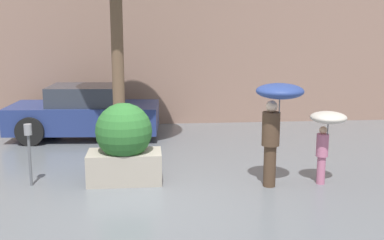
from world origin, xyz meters
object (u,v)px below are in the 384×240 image
planter_box (124,143)px  parking_meter (29,141)px  person_adult (276,110)px  person_child (327,128)px  parked_car_near (85,113)px

planter_box → parking_meter: (-1.72, -0.05, 0.09)m
planter_box → person_adult: (2.73, -0.54, 0.69)m
person_adult → person_child: size_ratio=1.38×
planter_box → person_adult: bearing=-11.2°
person_adult → parking_meter: size_ratio=1.65×
person_adult → parking_meter: person_adult is taller
person_child → parked_car_near: (-4.89, 4.30, -0.44)m
planter_box → parked_car_near: planter_box is taller
person_child → parking_meter: (-5.40, 0.45, -0.24)m
person_child → person_adult: bearing=-119.4°
parked_car_near → parking_meter: size_ratio=3.38×
parked_car_near → person_adult: bearing=-134.1°
planter_box → parked_car_near: (-1.20, 3.80, -0.11)m
planter_box → person_child: bearing=-7.7°
parking_meter → parked_car_near: bearing=82.4°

